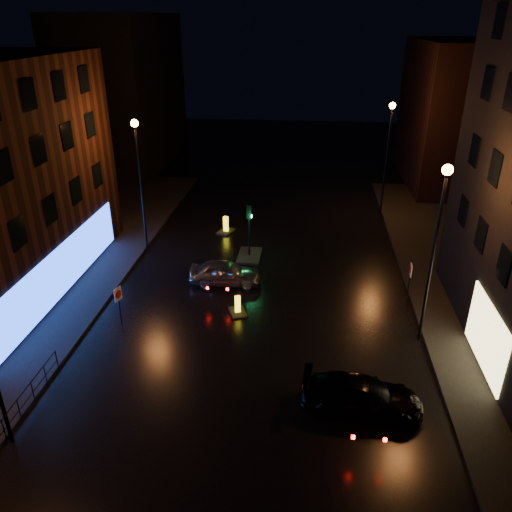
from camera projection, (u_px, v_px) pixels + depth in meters
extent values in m
plane|color=black|center=(237.00, 418.00, 18.83)|extent=(120.00, 120.00, 0.00)
cube|color=black|center=(5.00, 291.00, 27.33)|extent=(12.00, 44.00, 0.15)
cube|color=black|center=(124.00, 92.00, 48.70)|extent=(8.00, 16.00, 14.00)
cube|color=black|center=(458.00, 114.00, 43.44)|extent=(8.00, 14.00, 12.00)
cylinder|color=black|center=(142.00, 192.00, 30.40)|extent=(0.14, 0.14, 8.00)
cylinder|color=black|center=(135.00, 126.00, 28.66)|extent=(0.20, 0.20, 0.25)
sphere|color=orange|center=(134.00, 123.00, 28.60)|extent=(0.44, 0.44, 0.44)
cylinder|color=black|center=(432.00, 263.00, 21.71)|extent=(0.14, 0.14, 8.00)
cylinder|color=black|center=(447.00, 173.00, 19.98)|extent=(0.20, 0.20, 0.25)
sphere|color=orange|center=(448.00, 170.00, 19.91)|extent=(0.44, 0.44, 0.44)
cylinder|color=black|center=(386.00, 165.00, 36.05)|extent=(0.14, 0.14, 8.00)
cylinder|color=black|center=(392.00, 108.00, 34.31)|extent=(0.20, 0.20, 0.25)
sphere|color=orange|center=(393.00, 106.00, 34.25)|extent=(0.44, 0.44, 0.44)
cube|color=black|center=(249.00, 256.00, 31.46)|extent=(1.40, 2.40, 0.12)
cylinder|color=black|center=(249.00, 236.00, 30.88)|extent=(0.12, 0.12, 2.80)
cube|color=black|center=(249.00, 212.00, 30.19)|extent=(0.28, 0.22, 0.90)
cylinder|color=#0CFF59|center=(251.00, 216.00, 30.30)|extent=(0.05, 0.18, 0.18)
cylinder|color=black|center=(17.00, 400.00, 18.29)|extent=(0.05, 6.00, 0.05)
cylinder|color=black|center=(19.00, 410.00, 18.50)|extent=(0.04, 6.00, 0.04)
cylinder|color=black|center=(19.00, 410.00, 18.50)|extent=(0.04, 0.04, 1.00)
cylinder|color=black|center=(57.00, 360.00, 21.19)|extent=(0.04, 0.04, 1.00)
imported|color=#A5A9AC|center=(225.00, 272.00, 28.06)|extent=(4.03, 1.80, 1.35)
imported|color=black|center=(362.00, 395.00, 18.98)|extent=(4.73, 2.26, 1.33)
cube|color=black|center=(238.00, 312.00, 25.46)|extent=(1.12, 1.33, 0.09)
cube|color=yellow|center=(238.00, 304.00, 25.26)|extent=(0.31, 0.25, 0.94)
cube|color=black|center=(238.00, 304.00, 25.26)|extent=(0.27, 0.12, 0.56)
cube|color=black|center=(226.00, 232.00, 34.99)|extent=(1.31, 1.56, 0.11)
cube|color=yellow|center=(226.00, 224.00, 34.75)|extent=(0.36, 0.30, 1.11)
cube|color=black|center=(226.00, 224.00, 34.75)|extent=(0.32, 0.14, 0.67)
cylinder|color=black|center=(120.00, 307.00, 24.07)|extent=(0.05, 0.05, 2.02)
cube|color=white|center=(118.00, 294.00, 23.76)|extent=(0.19, 0.49, 0.69)
cylinder|color=#B20C0C|center=(118.00, 294.00, 23.75)|extent=(0.14, 0.39, 0.40)
cylinder|color=black|center=(409.00, 282.00, 26.40)|extent=(0.05, 0.05, 1.97)
cube|color=silver|center=(411.00, 270.00, 26.09)|extent=(0.07, 0.49, 0.67)
cylinder|color=#B20C0C|center=(410.00, 270.00, 26.10)|extent=(0.04, 0.39, 0.39)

